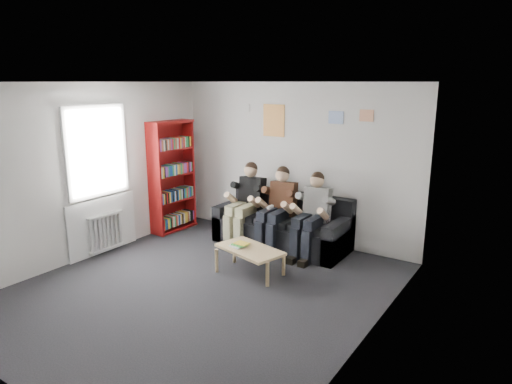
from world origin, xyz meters
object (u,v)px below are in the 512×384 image
sofa (283,227)px  coffee_table (250,251)px  person_middle (277,209)px  bookshelf (173,176)px  person_right (311,216)px  person_left (245,203)px

sofa → coffee_table: bearing=-80.8°
coffee_table → person_middle: bearing=100.9°
bookshelf → coffee_table: (2.33, -0.91, -0.67)m
coffee_table → person_right: 1.21m
coffee_table → bookshelf: bearing=158.6°
bookshelf → person_left: 1.54m
person_left → person_right: (1.25, 0.00, -0.01)m
sofa → person_right: 0.75m
person_left → person_middle: 0.63m
sofa → person_middle: size_ratio=1.65×
bookshelf → coffee_table: size_ratio=2.09×
coffee_table → person_left: bearing=127.5°
sofa → person_right: bearing=-17.9°
coffee_table → person_left: size_ratio=0.71×
coffee_table → person_right: (0.42, 1.09, 0.33)m
person_left → person_middle: (0.63, 0.00, -0.00)m
bookshelf → person_middle: size_ratio=1.49×
sofa → person_middle: 0.42m
coffee_table → person_left: person_left is taller
person_middle → coffee_table: bearing=-88.7°
bookshelf → person_right: bearing=7.2°
person_left → person_middle: size_ratio=1.01×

